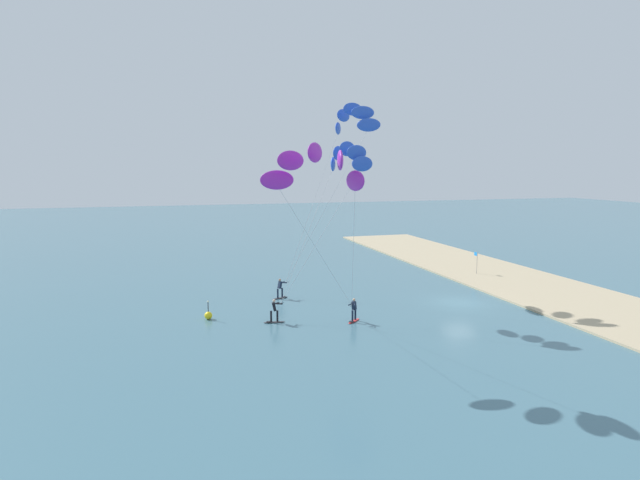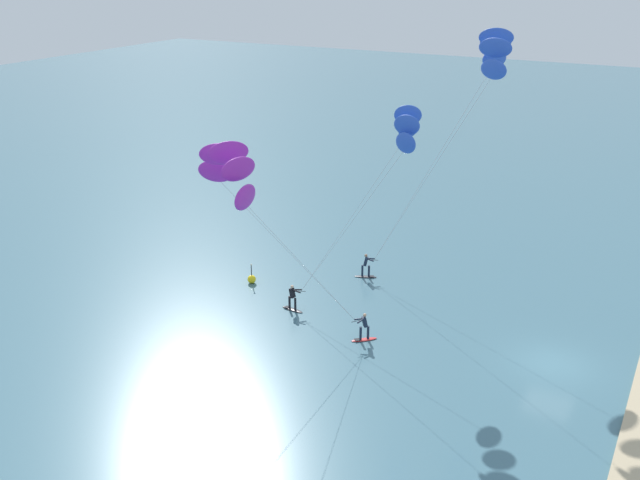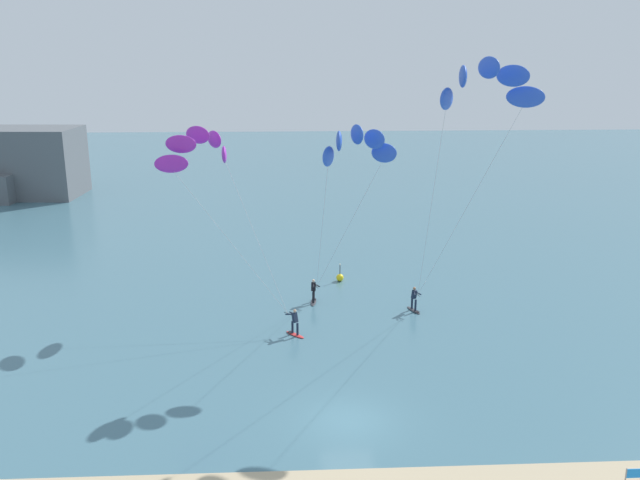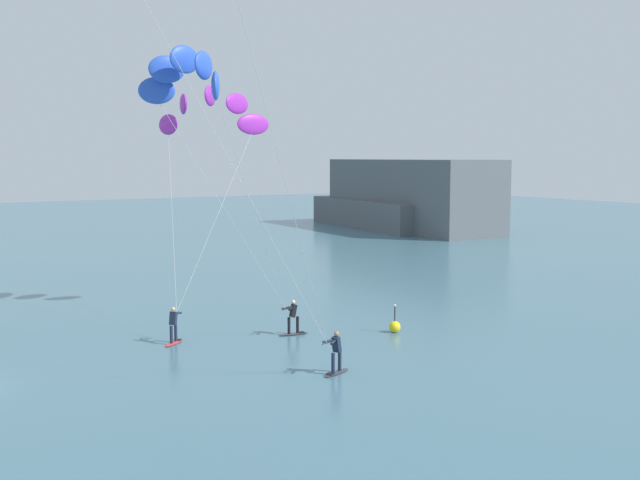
% 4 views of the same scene
% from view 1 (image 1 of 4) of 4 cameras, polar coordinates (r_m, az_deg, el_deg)
% --- Properties ---
extents(ground_plane, '(240.00, 240.00, 0.00)m').
position_cam_1_polar(ground_plane, '(43.79, 14.99, -6.66)').
color(ground_plane, '#426B7A').
extents(sand_strip, '(80.00, 10.86, 0.16)m').
position_cam_1_polar(sand_strip, '(49.26, 24.39, -5.39)').
color(sand_strip, tan).
rests_on(sand_strip, ground).
extents(kitesurfer_nearshore, '(4.82, 8.21, 12.75)m').
position_cam_1_polar(kitesurfer_nearshore, '(39.24, 2.62, 8.33)').
color(kitesurfer_nearshore, '#333338').
rests_on(kitesurfer_nearshore, ground).
extents(kitesurfer_mid_water, '(8.96, 8.07, 12.17)m').
position_cam_1_polar(kitesurfer_mid_water, '(29.13, -0.36, 7.27)').
color(kitesurfer_mid_water, red).
rests_on(kitesurfer_mid_water, ground).
extents(kitesurfer_far_out, '(5.98, 9.32, 16.37)m').
position_cam_1_polar(kitesurfer_far_out, '(46.30, 3.31, 12.50)').
color(kitesurfer_far_out, '#333338').
rests_on(kitesurfer_far_out, ground).
extents(marker_buoy, '(0.56, 0.56, 1.38)m').
position_cam_1_polar(marker_buoy, '(38.68, -12.09, -8.04)').
color(marker_buoy, yellow).
rests_on(marker_buoy, ground).
extents(beach_flag, '(0.56, 0.05, 2.20)m').
position_cam_1_polar(beach_flag, '(55.14, 16.70, -1.94)').
color(beach_flag, gray).
rests_on(beach_flag, sand_strip).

